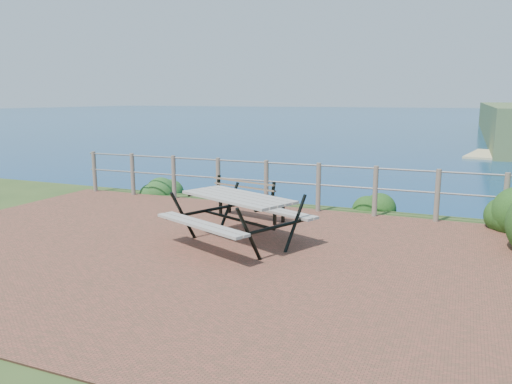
# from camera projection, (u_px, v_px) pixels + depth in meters

# --- Properties ---
(ground) EXTENTS (10.00, 7.00, 0.12)m
(ground) POSITION_uv_depth(u_px,v_px,m) (186.00, 250.00, 7.71)
(ground) COLOR brown
(ground) RESTS_ON ground
(ocean) EXTENTS (1200.00, 1200.00, 0.00)m
(ocean) POSITION_uv_depth(u_px,v_px,m) (457.00, 104.00, 188.92)
(ocean) COLOR navy
(ocean) RESTS_ON ground
(safety_railing) EXTENTS (9.40, 0.10, 1.00)m
(safety_railing) POSITION_uv_depth(u_px,v_px,m) (266.00, 181.00, 10.64)
(safety_railing) COLOR #6B5B4C
(safety_railing) RESTS_ON ground
(picnic_table) EXTENTS (2.04, 1.52, 0.79)m
(picnic_table) POSITION_uv_depth(u_px,v_px,m) (238.00, 215.00, 7.85)
(picnic_table) COLOR #A39C92
(picnic_table) RESTS_ON ground
(park_bench) EXTENTS (1.48, 0.72, 0.81)m
(park_bench) POSITION_uv_depth(u_px,v_px,m) (251.00, 192.00, 9.58)
(park_bench) COLOR brown
(park_bench) RESTS_ON ground
(shrub_lip_west) EXTENTS (0.78, 0.78, 0.53)m
(shrub_lip_west) POSITION_uv_depth(u_px,v_px,m) (158.00, 192.00, 12.46)
(shrub_lip_west) COLOR #205722
(shrub_lip_west) RESTS_ON ground
(shrub_lip_east) EXTENTS (0.72, 0.72, 0.44)m
(shrub_lip_east) POSITION_uv_depth(u_px,v_px,m) (369.00, 208.00, 10.67)
(shrub_lip_east) COLOR #183A12
(shrub_lip_east) RESTS_ON ground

